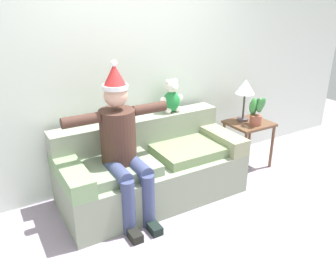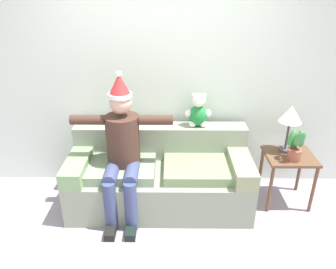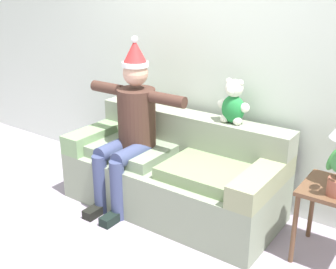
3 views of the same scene
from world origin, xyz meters
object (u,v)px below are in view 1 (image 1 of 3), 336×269
table_lamp (245,89)px  potted_plant (256,111)px  person_seated (122,143)px  side_table (249,130)px  couch (151,168)px  teddy_bear (172,97)px

table_lamp → potted_plant: 0.30m
person_seated → side_table: person_seated is taller
couch → potted_plant: bearing=-3.2°
teddy_bear → potted_plant: size_ratio=1.01×
teddy_bear → table_lamp: teddy_bear is taller
couch → person_seated: 0.60m
person_seated → teddy_bear: (0.79, 0.42, 0.22)m
couch → person_seated: size_ratio=1.26×
table_lamp → potted_plant: table_lamp is taller
couch → table_lamp: table_lamp is taller
couch → potted_plant: potted_plant is taller
teddy_bear → side_table: bearing=-13.5°
side_table → potted_plant: bearing=-91.9°
teddy_bear → table_lamp: bearing=-8.6°
couch → potted_plant: (1.39, -0.08, 0.43)m
side_table → couch: bearing=-179.2°
couch → table_lamp: bearing=4.7°
table_lamp → side_table: bearing=-72.6°
couch → person_seated: bearing=-156.6°
potted_plant → teddy_bear: bearing=161.2°
side_table → potted_plant: potted_plant is taller
couch → side_table: bearing=0.8°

